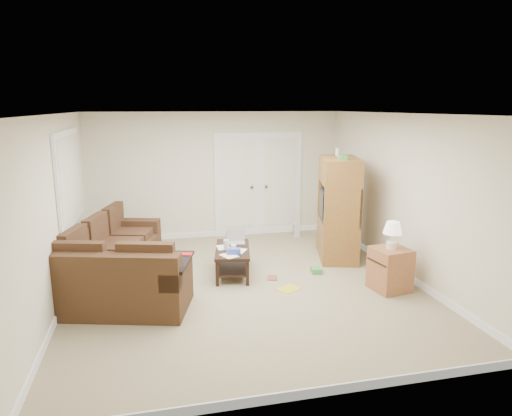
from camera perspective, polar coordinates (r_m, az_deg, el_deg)
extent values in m
plane|color=gray|center=(6.85, -1.45, -9.70)|extent=(5.50, 5.50, 0.00)
cube|color=silver|center=(6.34, -1.58, 11.69)|extent=(5.00, 5.50, 0.02)
cube|color=silver|center=(6.48, -23.72, -0.50)|extent=(0.02, 5.50, 2.50)
cube|color=silver|center=(7.39, 17.87, 1.45)|extent=(0.02, 5.50, 2.50)
cube|color=silver|center=(9.15, -4.94, 4.08)|extent=(5.00, 0.02, 2.50)
cube|color=silver|center=(3.93, 6.57, -7.62)|extent=(5.00, 0.02, 2.50)
cube|color=silver|center=(9.22, -2.43, 2.76)|extent=(0.90, 0.04, 2.13)
cube|color=silver|center=(9.43, 2.97, 2.97)|extent=(0.90, 0.04, 2.13)
cube|color=white|center=(9.19, -2.40, 3.04)|extent=(0.68, 0.02, 1.80)
cube|color=white|center=(9.39, 3.01, 3.24)|extent=(0.68, 0.02, 1.80)
cube|color=silver|center=(7.39, -22.32, 3.49)|extent=(0.04, 1.92, 1.42)
cube|color=white|center=(7.39, -22.13, 3.50)|extent=(0.02, 1.74, 1.24)
cube|color=#422B19|center=(7.49, -17.31, -6.57)|extent=(1.50, 2.49, 0.43)
cube|color=#422B19|center=(7.49, -19.94, -3.31)|extent=(0.86, 2.32, 0.44)
cube|color=#422B19|center=(8.35, -15.07, -2.14)|extent=(0.95, 0.48, 0.22)
cube|color=#472D1C|center=(7.38, -16.85, -4.58)|extent=(1.18, 2.32, 0.12)
cube|color=#422B19|center=(6.32, -16.92, -10.18)|extent=(2.01, 1.37, 0.43)
cube|color=#422B19|center=(5.87, -18.27, -7.52)|extent=(1.83, 0.72, 0.44)
cube|color=#422B19|center=(5.99, -9.89, -7.74)|extent=(0.48, 0.95, 0.22)
cube|color=#472D1C|center=(6.29, -16.84, -7.59)|extent=(1.83, 1.05, 0.12)
cube|color=black|center=(5.94, -9.94, -6.60)|extent=(0.53, 0.87, 0.03)
cube|color=#AD1218|center=(6.14, -9.50, -5.74)|extent=(0.35, 0.20, 0.02)
cube|color=black|center=(7.18, -2.96, -5.23)|extent=(0.70, 1.12, 0.05)
cube|color=black|center=(7.26, -2.93, -7.19)|extent=(0.62, 1.03, 0.03)
cylinder|color=silver|center=(7.11, -3.74, -4.59)|extent=(0.09, 0.09, 0.15)
cylinder|color=#AD1218|center=(7.07, -3.75, -3.48)|extent=(0.01, 0.01, 0.13)
cube|color=#344DAB|center=(6.89, -2.82, -5.43)|extent=(0.23, 0.15, 0.09)
cube|color=white|center=(7.08, -2.97, -5.27)|extent=(0.44, 0.62, 0.00)
cube|color=olive|center=(8.13, 10.09, -3.82)|extent=(0.87, 1.22, 0.66)
cube|color=olive|center=(7.88, 10.42, 4.63)|extent=(0.87, 1.22, 0.44)
cube|color=black|center=(7.98, 10.10, 0.34)|extent=(0.68, 0.77, 0.55)
cube|color=black|center=(7.94, 8.18, 0.51)|extent=(0.16, 0.55, 0.44)
cube|color=#429147|center=(7.58, 10.80, 6.23)|extent=(0.18, 0.22, 0.07)
cylinder|color=silver|center=(8.17, 10.17, 6.93)|extent=(0.08, 0.08, 0.13)
cube|color=#9E613A|center=(6.88, 16.41, -7.35)|extent=(0.55, 0.55, 0.62)
cylinder|color=silver|center=(6.77, 16.60, -4.48)|extent=(0.15, 0.15, 0.10)
cylinder|color=silver|center=(6.74, 16.66, -3.55)|extent=(0.03, 0.03, 0.13)
cone|color=white|center=(6.70, 16.74, -2.36)|extent=(0.27, 0.27, 0.17)
cube|color=silver|center=(9.31, 5.08, -2.74)|extent=(0.12, 0.10, 0.29)
cube|color=gold|center=(6.76, 4.14, -10.02)|extent=(0.39, 0.37, 0.01)
cube|color=#429147|center=(7.41, 7.54, -7.71)|extent=(0.18, 0.22, 0.08)
imported|color=brown|center=(7.13, 1.45, -8.71)|extent=(0.19, 0.23, 0.02)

